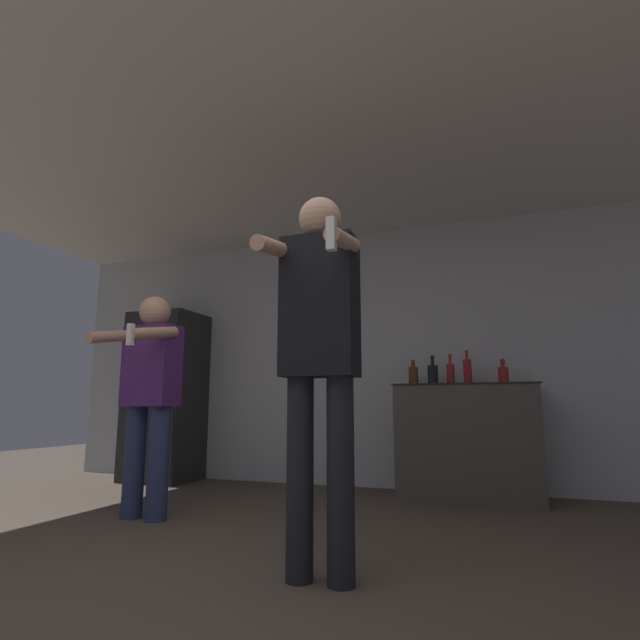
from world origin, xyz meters
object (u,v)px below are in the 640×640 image
object	(u,v)px
refrigerator	(165,395)
bottle_green_wine	(451,373)
person_man_side	(149,389)
bottle_red_label	(413,375)
bottle_brown_liquor	(433,374)
bottle_clear_vodka	(503,374)
person_woman_foreground	(320,346)
bottle_dark_rum	(467,371)

from	to	relation	value
refrigerator	bottle_green_wine	xyz separation A→B (m)	(2.98, 0.04, 0.17)
refrigerator	bottle_green_wine	size ratio (longest dim) A/B	6.10
person_man_side	bottle_red_label	bearing A→B (deg)	44.75
bottle_green_wine	person_man_side	size ratio (longest dim) A/B	0.18
refrigerator	bottle_green_wine	distance (m)	2.99
refrigerator	bottle_brown_liquor	distance (m)	2.83
bottle_brown_liquor	bottle_clear_vodka	distance (m)	0.59
bottle_green_wine	bottle_brown_liquor	size ratio (longest dim) A/B	1.07
bottle_green_wine	person_woman_foreground	xyz separation A→B (m)	(-0.38, -2.38, -0.01)
bottle_dark_rum	bottle_brown_liquor	bearing A→B (deg)	180.00
bottle_clear_vodka	bottle_brown_liquor	bearing A→B (deg)	180.00
refrigerator	bottle_clear_vodka	size ratio (longest dim) A/B	8.09
bottle_clear_vodka	person_woman_foreground	xyz separation A→B (m)	(-0.82, -2.38, 0.00)
bottle_red_label	bottle_green_wine	bearing A→B (deg)	0.00
refrigerator	person_woman_foreground	size ratio (longest dim) A/B	0.99
refrigerator	bottle_red_label	xyz separation A→B (m)	(2.65, 0.04, 0.16)
bottle_clear_vodka	person_man_side	bearing A→B (deg)	-146.09
refrigerator	bottle_brown_liquor	bearing A→B (deg)	0.80
refrigerator	bottle_dark_rum	distance (m)	3.14
refrigerator	person_woman_foreground	xyz separation A→B (m)	(2.60, -2.34, 0.16)
bottle_red_label	bottle_green_wine	distance (m)	0.33
bottle_brown_liquor	person_man_side	world-z (taller)	person_man_side
person_woman_foreground	bottle_clear_vodka	bearing A→B (deg)	71.01
person_man_side	bottle_dark_rum	bearing A→B (deg)	37.47
bottle_green_wine	bottle_clear_vodka	bearing A→B (deg)	0.00
person_woman_foreground	bottle_green_wine	bearing A→B (deg)	80.94
bottle_green_wine	person_woman_foreground	world-z (taller)	person_woman_foreground
person_man_side	bottle_green_wine	bearing A→B (deg)	39.48
refrigerator	bottle_clear_vodka	xyz separation A→B (m)	(3.42, 0.04, 0.16)
bottle_green_wine	bottle_dark_rum	world-z (taller)	bottle_dark_rum
bottle_dark_rum	person_man_side	distance (m)	2.65
bottle_brown_liquor	refrigerator	bearing A→B (deg)	-179.20
bottle_red_label	person_man_side	distance (m)	2.29
bottle_dark_rum	person_woman_foreground	xyz separation A→B (m)	(-0.53, -2.38, -0.03)
bottle_red_label	bottle_green_wine	xyz separation A→B (m)	(0.33, 0.00, 0.01)
bottle_red_label	bottle_dark_rum	bearing A→B (deg)	0.00
bottle_green_wine	bottle_brown_liquor	world-z (taller)	bottle_green_wine
bottle_red_label	person_woman_foreground	xyz separation A→B (m)	(-0.05, -2.38, -0.00)
bottle_green_wine	bottle_brown_liquor	bearing A→B (deg)	180.00
bottle_brown_liquor	person_man_side	bearing A→B (deg)	-138.18
bottle_dark_rum	bottle_green_wine	bearing A→B (deg)	180.00
bottle_red_label	person_man_side	xyz separation A→B (m)	(-1.62, -1.61, -0.16)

